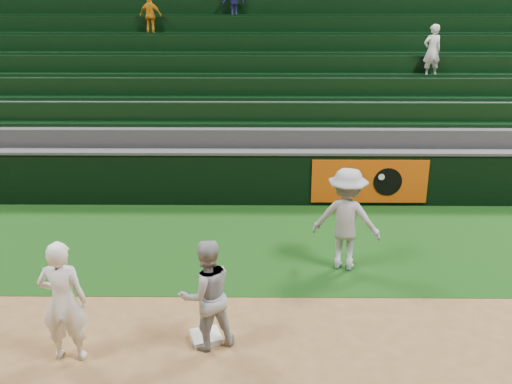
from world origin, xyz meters
TOP-DOWN VIEW (x-y plane):
  - ground at (0.00, 0.00)m, footprint 70.00×70.00m
  - foul_grass at (0.00, 3.00)m, footprint 36.00×4.20m
  - first_base at (-0.21, -0.27)m, footprint 0.51×0.51m
  - first_baseman at (-1.99, -0.69)m, footprint 0.62×0.41m
  - baserunner at (-0.17, -0.39)m, footprint 0.94×0.86m
  - base_coach at (2.04, 1.98)m, footprint 1.32×0.99m
  - field_wall at (0.03, 5.20)m, footprint 36.00×0.45m
  - stadium_seating at (-0.01, 8.97)m, footprint 36.00×5.95m

SIDE VIEW (x-z plane):
  - ground at x=0.00m, z-range 0.00..0.00m
  - foul_grass at x=0.00m, z-range 0.00..0.01m
  - first_base at x=-0.21m, z-range 0.00..0.09m
  - field_wall at x=0.03m, z-range 0.01..1.26m
  - baserunner at x=-0.17m, z-range 0.00..1.57m
  - first_baseman at x=-1.99m, z-range 0.00..1.70m
  - base_coach at x=2.04m, z-range 0.01..1.83m
  - stadium_seating at x=-0.01m, z-range -0.78..4.18m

